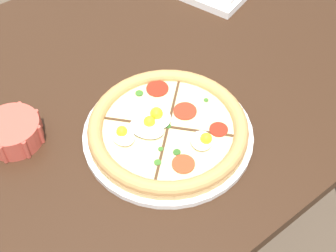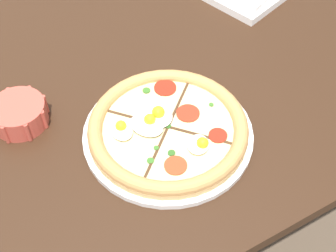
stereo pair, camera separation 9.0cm
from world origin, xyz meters
TOP-DOWN VIEW (x-y plane):
  - ground_plane at (0.00, 0.00)m, footprint 12.00×12.00m
  - dining_table at (0.00, 0.00)m, footprint 1.46×0.89m
  - pizza at (0.02, -0.17)m, footprint 0.33×0.33m
  - ramekin_bowl at (-0.22, 0.01)m, footprint 0.12×0.12m

SIDE VIEW (x-z plane):
  - ground_plane at x=0.00m, z-range 0.00..0.00m
  - dining_table at x=0.00m, z-range 0.28..1.01m
  - pizza at x=0.02m, z-range 0.73..0.78m
  - ramekin_bowl at x=-0.22m, z-range 0.74..0.78m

